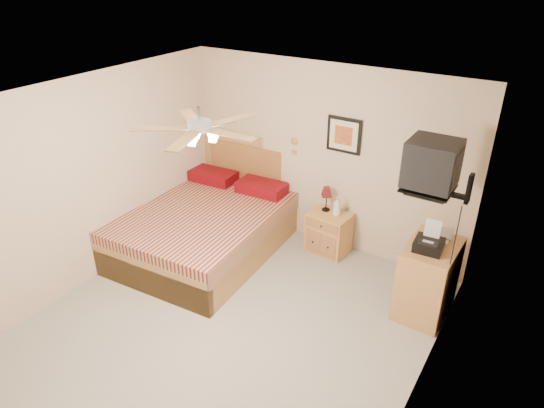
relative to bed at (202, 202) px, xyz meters
The scene contains 17 objects.
floor 1.80m from the bed, 43.09° to the right, with size 4.50×4.50×0.00m, color gray.
ceiling 2.40m from the bed, 43.09° to the right, with size 4.00×4.50×0.04m, color white.
wall_back 1.72m from the bed, 43.34° to the left, with size 4.00×0.04×2.50m, color beige.
wall_front 3.61m from the bed, 70.44° to the right, with size 4.00×0.04×2.50m, color beige.
wall_left 1.47m from the bed, 125.63° to the right, with size 0.04×4.50×2.50m, color beige.
wall_right 3.43m from the bed, 19.30° to the right, with size 0.04×4.50×2.50m, color beige.
bed is the anchor object (origin of this frame).
nightstand 1.75m from the bed, 31.54° to the left, with size 0.54×0.40×0.58m, color #C3883D.
table_lamp 1.65m from the bed, 35.22° to the left, with size 0.19×0.19×0.34m, color maroon, non-canonical shape.
lotion_bottle 1.78m from the bed, 30.49° to the left, with size 0.10×0.10×0.27m, color white.
framed_picture 2.04m from the bed, 37.11° to the left, with size 0.46×0.04×0.46m, color black.
dresser 2.96m from the bed, ahead, with size 0.52×0.75×0.88m, color #B1693C.
fax_machine 2.92m from the bed, ahead, with size 0.29×0.31×0.31m, color black, non-canonical shape.
magazine_lower 2.91m from the bed, 10.83° to the left, with size 0.20×0.27×0.03m, color beige.
magazine_upper 2.94m from the bed, 11.34° to the left, with size 0.18×0.25×0.02m, color gray.
wall_tv 3.14m from the bed, ahead, with size 0.56×0.46×0.58m, color black, non-canonical shape.
ceiling_fan 2.40m from the bed, 47.79° to the right, with size 1.14×1.14×0.28m, color silver, non-canonical shape.
Camera 1 is at (2.60, -3.19, 3.68)m, focal length 32.00 mm.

